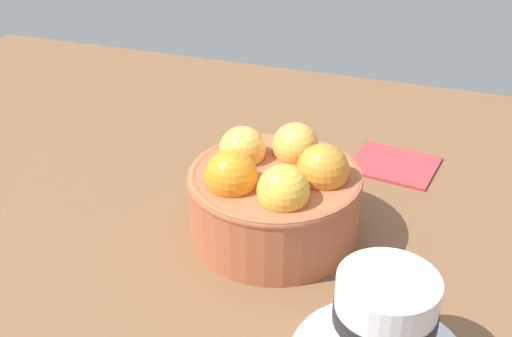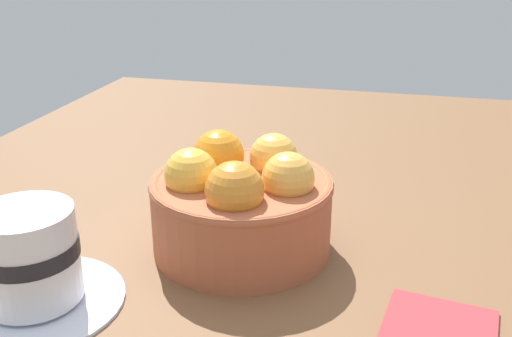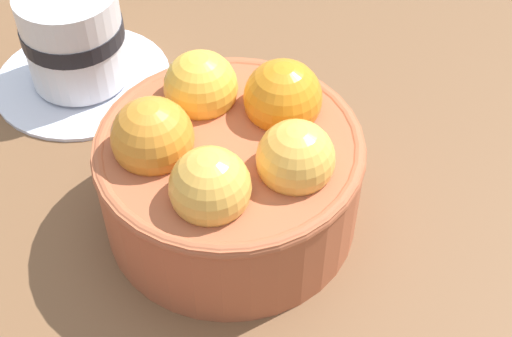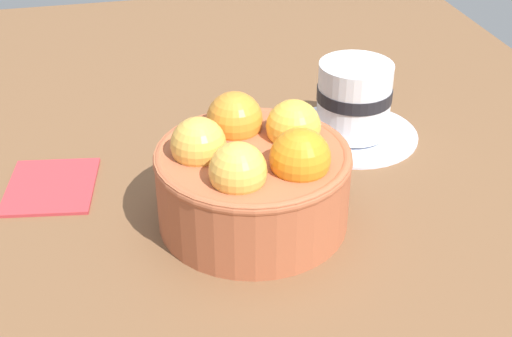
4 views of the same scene
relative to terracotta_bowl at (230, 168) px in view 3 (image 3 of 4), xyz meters
The scene contains 3 objects.
ground_plane 6.73cm from the terracotta_bowl, 56.72° to the right, with size 121.45×82.95×4.40cm, color brown.
terracotta_bowl is the anchor object (origin of this frame).
coffee_cup 18.02cm from the terracotta_bowl, 133.26° to the left, with size 13.58×13.58×7.94cm.
Camera 3 is at (2.60, -29.63, 36.33)cm, focal length 50.40 mm.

